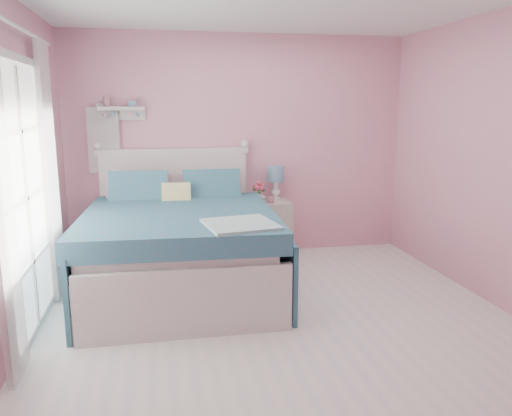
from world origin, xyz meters
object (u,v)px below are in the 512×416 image
object	(u,v)px
bed	(179,247)
vase	(259,196)
teacup	(270,200)
table_lamp	(276,176)
nightstand	(269,229)

from	to	relation	value
bed	vase	bearing A→B (deg)	44.18
bed	vase	distance (m)	1.33
bed	vase	xyz separation A→B (m)	(0.96, 0.86, 0.32)
bed	teacup	world-z (taller)	bed
bed	table_lamp	bearing A→B (deg)	41.45
table_lamp	vase	distance (m)	0.32
table_lamp	teacup	world-z (taller)	table_lamp
bed	table_lamp	size ratio (longest dim) A/B	5.72
nightstand	vase	xyz separation A→B (m)	(-0.13, -0.01, 0.41)
bed	nightstand	xyz separation A→B (m)	(1.09, 0.87, -0.08)
vase	teacup	world-z (taller)	vase
nightstand	teacup	bearing A→B (deg)	-100.23
bed	vase	world-z (taller)	bed
table_lamp	vase	xyz separation A→B (m)	(-0.22, -0.10, -0.21)
bed	nightstand	bearing A→B (deg)	41.07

